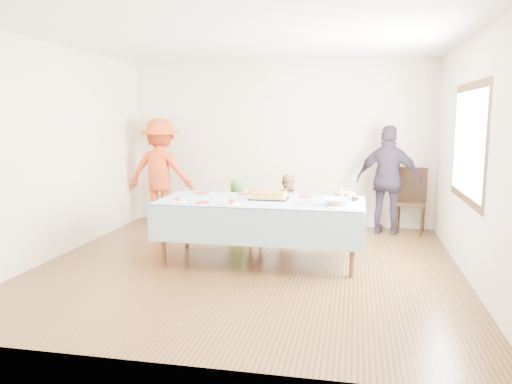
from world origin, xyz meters
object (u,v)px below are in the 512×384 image
at_px(dining_chair, 411,196).
at_px(adult_left, 161,172).
at_px(birthday_cake, 269,196).
at_px(party_table, 261,204).

relative_size(dining_chair, adult_left, 0.57).
bearing_deg(birthday_cake, dining_chair, 46.07).
relative_size(party_table, dining_chair, 2.48).
relative_size(party_table, birthday_cake, 5.29).
distance_m(dining_chair, adult_left, 4.05).
xyz_separation_m(party_table, birthday_cake, (0.09, 0.10, 0.09)).
relative_size(birthday_cake, dining_chair, 0.47).
xyz_separation_m(dining_chair, adult_left, (-4.03, -0.28, 0.32)).
height_order(party_table, birthday_cake, birthday_cake).
bearing_deg(adult_left, party_table, 139.98).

